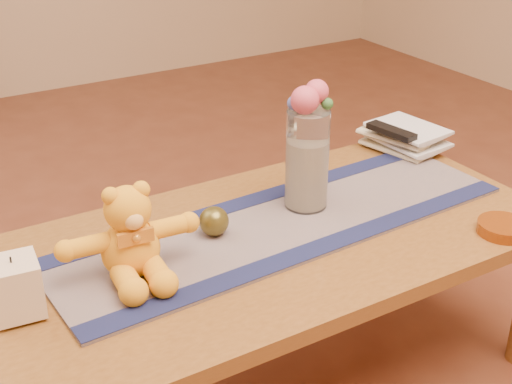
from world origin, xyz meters
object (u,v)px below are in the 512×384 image
glass_vase (307,160)px  bronze_ball (214,221)px  teddy_bear (129,231)px  tv_remote (391,131)px  amber_dish (503,228)px  pillar_candle (16,287)px  book_bottom (387,153)px

glass_vase → bronze_ball: size_ratio=3.59×
teddy_bear → tv_remote: (0.91, 0.20, -0.02)m
glass_vase → amber_dish: (0.34, -0.36, -0.12)m
teddy_bear → pillar_candle: teddy_bear is taller
pillar_candle → book_bottom: size_ratio=0.52×
glass_vase → bronze_ball: (-0.28, -0.01, -0.09)m
book_bottom → amber_dish: amber_dish is taller
bronze_ball → amber_dish: size_ratio=0.57×
book_bottom → teddy_bear: bearing=-179.7°
tv_remote → teddy_bear: bearing=-177.3°
teddy_bear → pillar_candle: size_ratio=2.55×
teddy_bear → amber_dish: 0.90m
pillar_candle → book_bottom: (1.16, 0.23, -0.06)m
teddy_bear → bronze_ball: bearing=16.6°
pillar_candle → tv_remote: size_ratio=0.73×
book_bottom → amber_dish: size_ratio=1.76×
bronze_ball → tv_remote: (0.68, 0.15, 0.04)m
book_bottom → pillar_candle: bearing=178.6°
teddy_bear → bronze_ball: size_ratio=4.12×
pillar_candle → tv_remote: pillar_candle is taller
teddy_bear → glass_vase: 0.51m
teddy_bear → amber_dish: bearing=-14.7°
book_bottom → tv_remote: tv_remote is taller
glass_vase → amber_dish: glass_vase is taller
book_bottom → bronze_ball: bearing=-179.3°
teddy_bear → bronze_ball: (0.23, 0.05, -0.06)m
bronze_ball → pillar_candle: bearing=-171.6°
pillar_candle → amber_dish: bearing=-14.0°
glass_vase → teddy_bear: bearing=-173.1°
amber_dish → bronze_ball: bearing=150.6°
teddy_bear → amber_dish: size_ratio=2.36×
book_bottom → glass_vase: bearing=-172.3°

